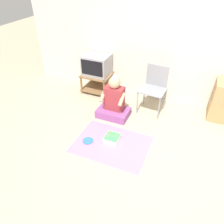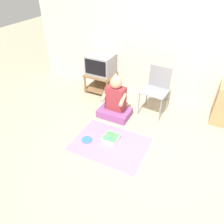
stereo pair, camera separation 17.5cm
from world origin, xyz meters
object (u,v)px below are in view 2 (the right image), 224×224
object	(u,v)px
birthday_cake	(111,138)
paper_plate	(87,140)
folding_chair	(157,87)
tv	(101,65)
person_seated	(115,102)

from	to	relation	value
birthday_cake	paper_plate	xyz separation A→B (m)	(-0.36, -0.16, -0.04)
birthday_cake	paper_plate	size ratio (longest dim) A/B	1.28
birthday_cake	folding_chair	bearing A→B (deg)	73.18
folding_chair	paper_plate	xyz separation A→B (m)	(-0.70, -1.31, -0.50)
tv	folding_chair	xyz separation A→B (m)	(1.28, -0.23, -0.10)
tv	folding_chair	distance (m)	1.31
tv	person_seated	distance (m)	1.04
folding_chair	person_seated	world-z (taller)	folding_chair
person_seated	paper_plate	world-z (taller)	person_seated
tv	paper_plate	size ratio (longest dim) A/B	3.02
tv	birthday_cake	world-z (taller)	tv
folding_chair	person_seated	size ratio (longest dim) A/B	1.02
tv	birthday_cake	bearing A→B (deg)	-55.82
tv	folding_chair	bearing A→B (deg)	-10.13
tv	birthday_cake	size ratio (longest dim) A/B	2.35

